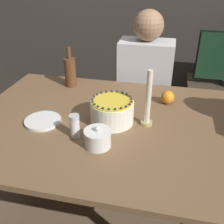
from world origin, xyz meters
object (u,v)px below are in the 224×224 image
object	(u,v)px
cake	(112,111)
bottle	(70,72)
sugar_bowl	(98,138)
person_man_blue_shirt	(143,100)
candle	(148,104)
sugar_shaker	(75,126)

from	to	relation	value
cake	bottle	distance (m)	0.55
sugar_bowl	person_man_blue_shirt	bearing A→B (deg)	83.15
sugar_bowl	candle	xyz separation A→B (m)	(0.20, 0.23, 0.08)
sugar_shaker	cake	bearing A→B (deg)	50.17
sugar_bowl	person_man_blue_shirt	size ratio (longest dim) A/B	0.10
person_man_blue_shirt	sugar_bowl	bearing A→B (deg)	83.15
cake	bottle	bearing A→B (deg)	133.28
cake	bottle	xyz separation A→B (m)	(-0.38, 0.40, 0.04)
bottle	candle	bearing A→B (deg)	-34.74
candle	person_man_blue_shirt	world-z (taller)	person_man_blue_shirt
sugar_bowl	sugar_shaker	size ratio (longest dim) A/B	1.06
bottle	sugar_shaker	bearing A→B (deg)	-67.88
sugar_shaker	person_man_blue_shirt	size ratio (longest dim) A/B	0.10
cake	sugar_shaker	bearing A→B (deg)	-129.83
candle	sugar_bowl	bearing A→B (deg)	-130.87
cake	bottle	world-z (taller)	bottle
cake	person_man_blue_shirt	size ratio (longest dim) A/B	0.18
sugar_bowl	person_man_blue_shirt	xyz separation A→B (m)	(0.12, 0.96, -0.27)
sugar_bowl	person_man_blue_shirt	distance (m)	1.00
bottle	sugar_bowl	bearing A→B (deg)	-59.95
person_man_blue_shirt	sugar_shaker	bearing A→B (deg)	75.22
sugar_shaker	person_man_blue_shirt	xyz separation A→B (m)	(0.24, 0.91, -0.29)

